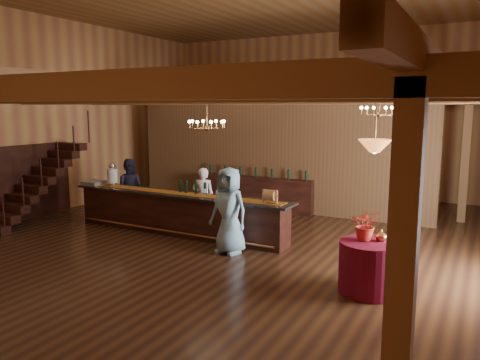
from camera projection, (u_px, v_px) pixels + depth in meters
The scene contains 27 objects.
floor at pixel (230, 242), 10.53m from camera, with size 14.00×14.00×0.00m, color #3F2413.
wall_back at pixel (328, 114), 16.21m from camera, with size 12.00×0.10×5.50m, color #C1894A.
wall_left at pixel (40, 116), 12.88m from camera, with size 0.10×14.00×5.50m, color #C1894A.
beam_grid at pixel (240, 96), 10.47m from camera, with size 11.90×13.90×0.39m.
support_posts at pixel (218, 174), 9.85m from camera, with size 9.20×10.20×3.20m.
partition_wall at pixel (273, 157), 13.58m from camera, with size 9.00×0.18×3.10m, color brown.
staircase at pixel (35, 184), 12.25m from camera, with size 1.00×2.80×2.00m.
backroom_boxes at pixel (303, 183), 15.38m from camera, with size 4.10×0.60×1.10m.
tasting_bar at pixel (178, 213), 11.16m from camera, with size 5.88×0.85×0.99m.
beverage_dispenser at pixel (112, 175), 12.08m from camera, with size 0.26×0.26×0.60m.
glass_rack_tray at pixel (94, 183), 12.30m from camera, with size 0.50×0.50×0.10m, color gray.
raffle_drum at pixel (270, 195), 9.85m from camera, with size 0.34×0.24×0.30m.
bar_bottle_0 at pixel (180, 186), 11.16m from camera, with size 0.07×0.07×0.30m, color black.
bar_bottle_1 at pixel (186, 187), 11.07m from camera, with size 0.07×0.07×0.30m, color black.
bar_bottle_2 at pixel (196, 188), 10.94m from camera, with size 0.07×0.07×0.30m, color black.
bar_bottle_3 at pixel (205, 189), 10.82m from camera, with size 0.07×0.07×0.30m, color black.
backbar_shelf at pixel (256, 193), 13.73m from camera, with size 3.49×0.54×0.98m, color #401A12.
round_table at pixel (369, 267), 7.59m from camera, with size 0.98×0.98×0.85m, color maroon.
chandelier_left at pixel (207, 124), 10.10m from camera, with size 0.80×0.80×0.72m.
chandelier_right at pixel (379, 110), 9.79m from camera, with size 0.80×0.80×0.43m.
pendant_lamp at pixel (375, 146), 7.29m from camera, with size 0.52×0.52×0.90m.
bartender at pixel (203, 197), 11.72m from camera, with size 0.55×0.36×1.51m, color white.
staff_second at pixel (129, 188), 12.81m from camera, with size 0.78×0.61×1.61m, color #242137.
guest at pixel (229, 211), 9.60m from camera, with size 0.88×0.57×1.79m, color #82B7CF.
floor_plant at pixel (405, 203), 12.00m from camera, with size 0.62×0.50×1.13m, color #3A7838.
table_flowers at pixel (366, 225), 7.58m from camera, with size 0.47×0.41×0.52m, color red.
table_vase at pixel (381, 232), 7.55m from camera, with size 0.15×0.15×0.31m, color tan.
Camera 1 is at (4.98, -8.89, 3.00)m, focal length 35.00 mm.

